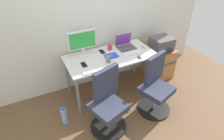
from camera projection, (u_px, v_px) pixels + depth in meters
ground_plane at (111, 90)px, 3.65m from camera, size 5.28×5.28×0.00m
back_wall at (99, 15)px, 3.25m from camera, size 4.40×0.04×2.60m
desk at (111, 59)px, 3.27m from camera, size 1.52×0.74×0.74m
office_chair_left at (107, 104)px, 2.74m from camera, size 0.55×0.55×0.94m
office_chair_right at (155, 87)px, 3.05m from camera, size 0.56×0.56×0.94m
side_cabinet at (159, 62)px, 3.90m from camera, size 0.47×0.50×0.60m
printer at (162, 44)px, 3.66m from camera, size 0.38×0.40×0.24m
water_bottle_on_floor at (64, 116)px, 2.92m from camera, size 0.09×0.09×0.31m
desktop_monitor at (82, 41)px, 3.12m from camera, size 0.48×0.18×0.43m
open_laptop at (125, 44)px, 3.46m from camera, size 0.31×0.26×0.23m
keyboard_by_monitor at (93, 70)px, 2.86m from camera, size 0.34×0.12×0.02m
keyboard_by_laptop at (132, 53)px, 3.29m from camera, size 0.34×0.12×0.02m
mouse_by_monitor at (143, 47)px, 3.48m from camera, size 0.06×0.10×0.03m
mouse_by_laptop at (140, 57)px, 3.17m from camera, size 0.06×0.10×0.03m
coffee_mug at (110, 47)px, 3.39m from camera, size 0.08×0.08×0.09m
pen_cup at (108, 59)px, 3.04m from camera, size 0.07×0.07×0.10m
phone_near_laptop at (102, 52)px, 3.34m from camera, size 0.07×0.14×0.01m
phone_near_monitor at (84, 65)px, 3.00m from camera, size 0.07×0.14×0.01m
notebook at (111, 56)px, 3.21m from camera, size 0.21×0.15×0.03m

